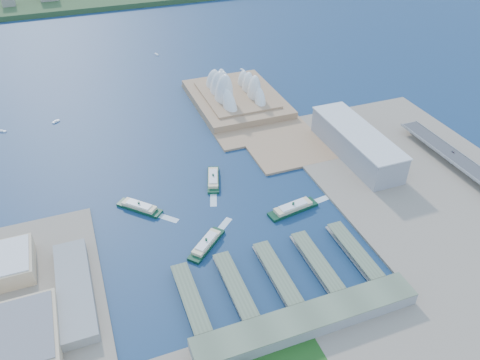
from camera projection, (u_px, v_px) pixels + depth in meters
name	position (u px, v px, depth m)	size (l,w,h in m)	color
ground	(235.00, 231.00, 494.64)	(3000.00, 3000.00, 0.00)	#0D2341
east_land	(451.00, 207.00, 524.58)	(240.00, 500.00, 3.00)	gray
peninsula	(242.00, 107.00, 721.37)	(135.00, 220.00, 3.00)	#9F7A57
opera_house	(236.00, 84.00, 717.89)	(134.00, 180.00, 58.00)	white
toaster_building	(356.00, 143.00, 598.97)	(45.00, 155.00, 35.00)	gray
ferry_wharves	(277.00, 274.00, 439.13)	(184.00, 90.00, 9.30)	#5A674E
terminal_building	(308.00, 320.00, 391.43)	(200.00, 28.00, 12.00)	gray
ferry_a	(139.00, 206.00, 521.13)	(13.65, 53.64, 10.14)	#0D3620
ferry_b	(213.00, 178.00, 564.62)	(13.57, 53.30, 10.08)	#0D3620
ferry_c	(206.00, 242.00, 473.45)	(13.49, 53.00, 10.02)	#0D3620
ferry_d	(293.00, 207.00, 518.81)	(15.09, 59.27, 11.21)	#0D3620
boat_a	(1.00, 131.00, 663.06)	(3.50, 14.02, 2.70)	white
boat_b	(56.00, 121.00, 685.50)	(3.86, 11.03, 2.98)	white
boat_c	(242.00, 70.00, 840.98)	(3.28, 11.24, 2.53)	white
boat_e	(156.00, 54.00, 902.10)	(3.65, 11.46, 2.81)	white
car_c	(453.00, 152.00, 592.20)	(1.73, 4.26, 1.24)	slate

